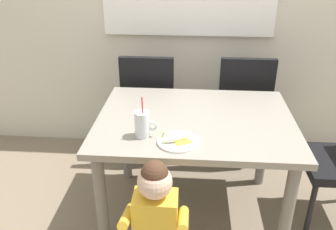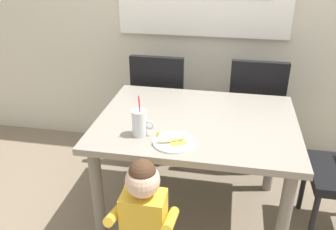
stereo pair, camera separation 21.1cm
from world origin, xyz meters
The scene contains 8 objects.
ground_plane centered at (0.00, 0.00, 0.00)m, with size 24.00×24.00×0.00m, color #7A6B56.
dining_table centered at (0.00, 0.00, 0.65)m, with size 1.22×0.94×0.76m.
dining_chair_left centered at (-0.38, 0.70, 0.54)m, with size 0.44×0.44×0.96m.
dining_chair_right centered at (0.39, 0.72, 0.54)m, with size 0.44×0.45×0.96m.
toddler_standing centered at (-0.19, -0.63, 0.53)m, with size 0.33×0.24×0.84m.
milk_cup centered at (-0.30, -0.25, 0.82)m, with size 0.13×0.08×0.25m.
snack_plate centered at (-0.09, -0.31, 0.76)m, with size 0.23×0.23×0.01m, color white.
peeled_banana centered at (-0.10, -0.31, 0.79)m, with size 0.18×0.13×0.07m.
Camera 2 is at (0.19, -1.96, 1.76)m, focal length 37.98 mm.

